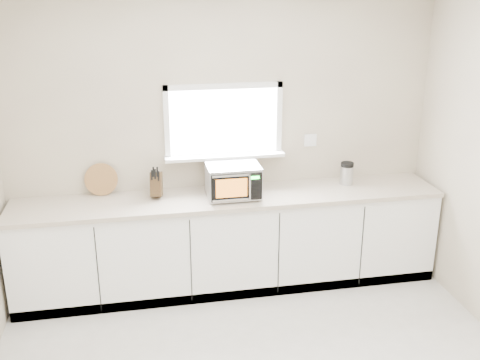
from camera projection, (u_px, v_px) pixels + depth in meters
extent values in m
cube|color=beige|center=(224.00, 141.00, 5.27)|extent=(4.00, 0.02, 2.70)
cube|color=white|center=(224.00, 121.00, 5.19)|extent=(1.00, 0.02, 0.60)
cube|color=white|center=(225.00, 156.00, 5.23)|extent=(1.12, 0.16, 0.03)
cube|color=white|center=(223.00, 86.00, 5.07)|extent=(1.10, 0.04, 0.05)
cube|color=white|center=(224.00, 155.00, 5.28)|extent=(1.10, 0.04, 0.05)
cube|color=white|center=(167.00, 124.00, 5.08)|extent=(0.05, 0.04, 0.70)
cube|color=white|center=(279.00, 119.00, 5.27)|extent=(0.05, 0.04, 0.70)
cube|color=white|center=(310.00, 140.00, 5.42)|extent=(0.12, 0.01, 0.12)
cube|color=white|center=(230.00, 243.00, 5.29)|extent=(3.92, 0.60, 0.88)
cube|color=#B8A798|center=(229.00, 198.00, 5.13)|extent=(3.92, 0.64, 0.04)
cylinder|color=black|center=(214.00, 203.00, 4.93)|extent=(0.02, 0.02, 0.01)
cylinder|color=black|center=(209.00, 192.00, 5.19)|extent=(0.02, 0.02, 0.01)
cylinder|color=black|center=(258.00, 200.00, 5.00)|extent=(0.02, 0.02, 0.01)
cylinder|color=black|center=(251.00, 189.00, 5.26)|extent=(0.02, 0.02, 0.01)
cube|color=#B3B5BA|center=(233.00, 181.00, 5.05)|extent=(0.47, 0.36, 0.28)
cube|color=black|center=(237.00, 188.00, 4.88)|extent=(0.45, 0.01, 0.25)
cube|color=orange|center=(232.00, 188.00, 4.86)|extent=(0.28, 0.00, 0.17)
cylinder|color=silver|center=(250.00, 188.00, 4.87)|extent=(0.02, 0.02, 0.22)
cube|color=black|center=(255.00, 186.00, 4.90)|extent=(0.11, 0.01, 0.24)
cube|color=#19FF33|center=(255.00, 178.00, 4.87)|extent=(0.08, 0.00, 0.03)
cube|color=silver|center=(233.00, 165.00, 5.00)|extent=(0.47, 0.36, 0.01)
cube|color=#412E17|center=(156.00, 184.00, 5.05)|extent=(0.13, 0.22, 0.25)
cube|color=black|center=(152.00, 175.00, 4.97)|extent=(0.02, 0.04, 0.09)
cube|color=black|center=(155.00, 174.00, 4.97)|extent=(0.02, 0.04, 0.09)
cube|color=black|center=(159.00, 176.00, 4.98)|extent=(0.02, 0.04, 0.09)
cube|color=black|center=(153.00, 172.00, 4.96)|extent=(0.02, 0.04, 0.09)
cube|color=black|center=(157.00, 172.00, 4.96)|extent=(0.02, 0.04, 0.09)
cylinder|color=olive|center=(101.00, 179.00, 5.10)|extent=(0.30, 0.07, 0.30)
cylinder|color=#B3B5BA|center=(347.00, 175.00, 5.39)|extent=(0.16, 0.16, 0.18)
cylinder|color=black|center=(347.00, 164.00, 5.36)|extent=(0.15, 0.15, 0.04)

